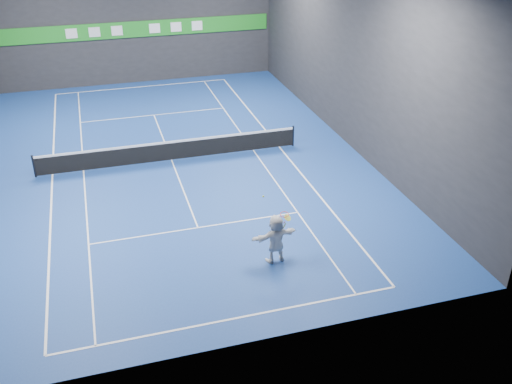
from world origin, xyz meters
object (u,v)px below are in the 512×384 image
object	(u,v)px
tennis_racket	(285,216)
tennis_net	(171,150)
tennis_ball	(263,196)
player	(276,239)

from	to	relation	value
tennis_racket	tennis_net	bearing A→B (deg)	105.21
tennis_ball	tennis_racket	size ratio (longest dim) A/B	0.10
player	tennis_net	size ratio (longest dim) A/B	0.15
player	tennis_racket	size ratio (longest dim) A/B	2.90
tennis_net	tennis_racket	size ratio (longest dim) A/B	19.94
tennis_net	tennis_ball	bearing A→B (deg)	-78.71
tennis_net	tennis_racket	bearing A→B (deg)	-74.79
tennis_racket	tennis_ball	bearing A→B (deg)	164.45
tennis_net	tennis_racket	world-z (taller)	tennis_racket
player	tennis_racket	xyz separation A→B (m)	(0.32, 0.05, 0.81)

